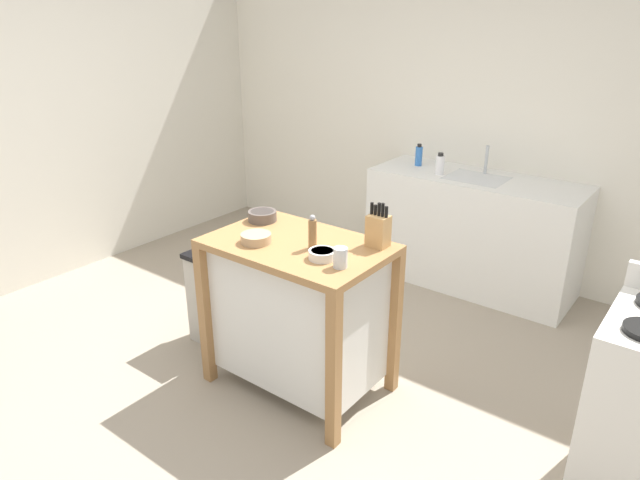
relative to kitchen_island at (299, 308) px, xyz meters
The scene contains 15 objects.
ground_plane 0.54m from the kitchen_island, 136.91° to the right, with size 5.94×5.94×0.00m, color gray.
wall_back 2.36m from the kitchen_island, 93.19° to the left, with size 4.94×0.10×2.60m, color silver.
wall_left 2.81m from the kitchen_island, 163.81° to the left, with size 0.10×2.94×2.60m, color silver.
kitchen_island is the anchor object (origin of this frame).
knife_block 0.65m from the kitchen_island, 30.99° to the left, with size 0.11×0.09×0.24m.
bowl_ceramic_wide 0.59m from the kitchen_island, 160.29° to the left, with size 0.17×0.17×0.06m.
bowl_stoneware_deep 0.49m from the kitchen_island, 20.82° to the right, with size 0.14×0.14×0.05m.
bowl_ceramic_small 0.48m from the kitchen_island, 143.12° to the right, with size 0.16×0.16×0.05m.
drinking_cup 0.59m from the kitchen_island, 17.89° to the right, with size 0.07×0.07×0.10m.
pepper_grinder 0.50m from the kitchen_island, ahead, with size 0.04×0.04×0.19m.
trash_bin 0.75m from the kitchen_island, behind, with size 0.36×0.28×0.63m.
sink_counter 1.89m from the kitchen_island, 82.98° to the left, with size 1.60×0.60×0.89m.
sink_faucet 2.08m from the kitchen_island, 83.46° to the left, with size 0.02×0.02×0.22m.
bottle_spray_cleaner 1.99m from the kitchen_island, 98.84° to the left, with size 0.06×0.06×0.18m.
bottle_dish_soap 1.84m from the kitchen_island, 91.39° to the left, with size 0.07×0.07×0.17m.
Camera 1 is at (1.92, -2.04, 2.07)m, focal length 31.80 mm.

